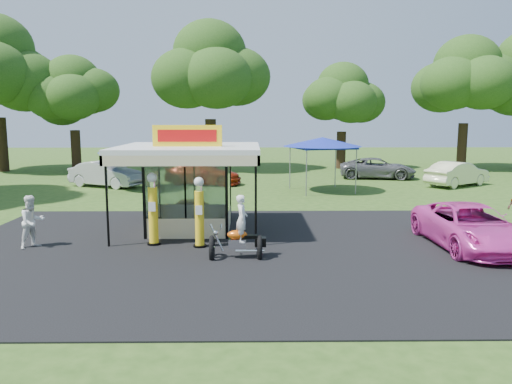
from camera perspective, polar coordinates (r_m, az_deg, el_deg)
ground at (r=15.11m, az=-2.02°, el=-8.67°), size 120.00×120.00×0.00m
asphalt_apron at (r=17.03m, az=-1.87°, el=-6.62°), size 20.00×14.00×0.04m
gas_station_kiosk at (r=19.75m, az=-7.53°, el=0.65°), size 5.40×5.40×4.18m
gas_pump_left at (r=17.74m, az=-11.67°, el=-2.13°), size 0.48×0.48×2.58m
gas_pump_right at (r=17.19m, az=-6.48°, el=-2.54°), size 0.46×0.46×2.46m
motorcycle at (r=15.84m, az=-1.87°, el=-4.73°), size 1.81×0.89×2.14m
spare_tires at (r=19.29m, az=-11.36°, el=-3.88°), size 0.93×0.63×0.77m
kiosk_car at (r=22.12m, az=-6.80°, el=-1.91°), size 2.82×1.13×0.96m
pink_sedan at (r=18.67m, az=23.30°, el=-3.65°), size 2.67×5.50×1.51m
spectator_west at (r=18.79m, az=-24.21°, el=-3.12°), size 1.10×1.13×1.83m
bg_car_a at (r=33.65m, az=-16.72°, el=1.98°), size 5.29×3.72×1.65m
bg_car_b at (r=33.45m, az=-6.08°, el=2.10°), size 5.42×3.07×1.48m
bg_car_d at (r=37.72m, az=13.72°, el=2.66°), size 5.81×3.46×1.51m
bg_car_e at (r=35.19m, az=22.01°, el=1.94°), size 4.97×4.14×1.60m
tent_west at (r=31.69m, az=-14.10°, el=4.77°), size 3.98×3.98×2.79m
tent_east at (r=30.31m, az=7.59°, el=5.64°), size 4.70×4.70×3.28m
oak_far_b at (r=44.98m, az=-20.16°, el=9.96°), size 7.85×7.85×9.36m
oak_far_c at (r=42.94m, az=-5.29°, el=12.88°), size 10.34×10.34×12.19m
oak_far_d at (r=44.39m, az=9.83°, el=10.02°), size 7.52×7.52×8.95m
oak_far_e at (r=46.40m, az=22.84°, el=11.06°), size 9.25×9.25×11.01m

